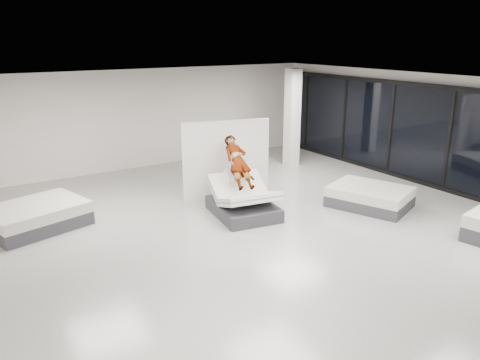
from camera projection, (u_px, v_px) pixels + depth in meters
The scene contains 9 objects.
room at pixel (277, 166), 9.75m from camera, with size 14.00×14.04×3.20m.
hero_bed at pixel (243, 202), 11.34m from camera, with size 1.59×1.96×1.04m.
person at pixel (238, 168), 11.38m from camera, with size 0.58×0.38×1.59m, color slate.
remote at pixel (252, 178), 11.21m from camera, with size 0.05×0.14×0.03m, color black.
divider_panel at pixel (226, 160), 12.34m from camera, with size 2.32×0.11×2.11m, color silver.
flat_bed_right_far at pixel (370, 197), 11.94m from camera, with size 2.00×2.28×0.52m.
flat_bed_left_far at pixel (37, 216), 10.60m from camera, with size 2.35×1.99×0.55m.
column at pixel (292, 118), 15.43m from camera, with size 0.40×0.40×3.20m, color white.
storefront_glazing at pixel (449, 140), 12.82m from camera, with size 0.12×13.40×2.92m.
Camera 1 is at (-5.71, -7.51, 4.18)m, focal length 35.00 mm.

